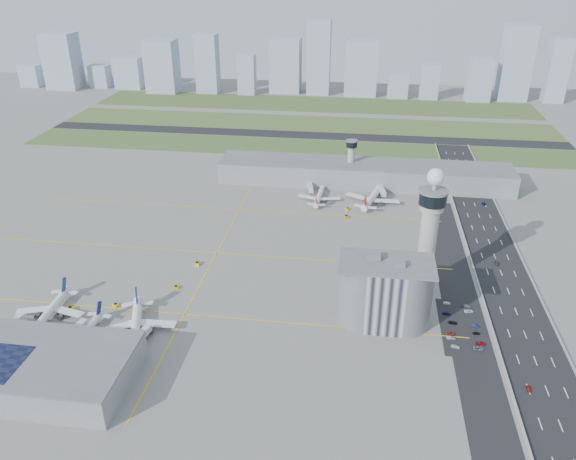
# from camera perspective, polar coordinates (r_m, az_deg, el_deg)

# --- Properties ---
(ground) EXTENTS (1000.00, 1000.00, 0.00)m
(ground) POSITION_cam_1_polar(r_m,az_deg,el_deg) (286.61, -0.98, -5.79)
(ground) COLOR gray
(grass_strip_0) EXTENTS (480.00, 50.00, 0.08)m
(grass_strip_0) POSITION_cam_1_polar(r_m,az_deg,el_deg) (492.25, 0.78, 8.40)
(grass_strip_0) COLOR #41612E
(grass_strip_0) RESTS_ON ground
(grass_strip_1) EXTENTS (480.00, 60.00, 0.08)m
(grass_strip_1) POSITION_cam_1_polar(r_m,az_deg,el_deg) (563.52, 1.76, 10.75)
(grass_strip_1) COLOR #43612E
(grass_strip_1) RESTS_ON ground
(grass_strip_2) EXTENTS (480.00, 70.00, 0.08)m
(grass_strip_2) POSITION_cam_1_polar(r_m,az_deg,el_deg) (640.48, 2.58, 12.67)
(grass_strip_2) COLOR #3F5C2B
(grass_strip_2) RESTS_ON ground
(runway) EXTENTS (480.00, 22.00, 0.10)m
(runway) POSITION_cam_1_polar(r_m,az_deg,el_deg) (527.27, 1.30, 9.64)
(runway) COLOR black
(runway) RESTS_ON ground
(highway) EXTENTS (28.00, 500.00, 0.10)m
(highway) POSITION_cam_1_polar(r_m,az_deg,el_deg) (294.12, 21.93, -7.03)
(highway) COLOR black
(highway) RESTS_ON ground
(barrier_left) EXTENTS (0.60, 500.00, 1.20)m
(barrier_left) POSITION_cam_1_polar(r_m,az_deg,el_deg) (290.50, 19.26, -6.85)
(barrier_left) COLOR #9E9E99
(barrier_left) RESTS_ON ground
(barrier_right) EXTENTS (0.60, 500.00, 1.20)m
(barrier_right) POSITION_cam_1_polar(r_m,az_deg,el_deg) (297.78, 24.57, -7.02)
(barrier_right) COLOR #9E9E99
(barrier_right) RESTS_ON ground
(landside_road) EXTENTS (18.00, 260.00, 0.08)m
(landside_road) POSITION_cam_1_polar(r_m,az_deg,el_deg) (280.40, 17.36, -7.97)
(landside_road) COLOR black
(landside_road) RESTS_ON ground
(parking_lot) EXTENTS (20.00, 44.00, 0.10)m
(parking_lot) POSITION_cam_1_polar(r_m,az_deg,el_deg) (270.30, 17.28, -9.38)
(parking_lot) COLOR black
(parking_lot) RESTS_ON ground
(taxiway_line_h_0) EXTENTS (260.00, 0.60, 0.01)m
(taxiway_line_h_0) POSITION_cam_1_polar(r_m,az_deg,el_deg) (270.88, -10.46, -8.43)
(taxiway_line_h_0) COLOR yellow
(taxiway_line_h_0) RESTS_ON ground
(taxiway_line_h_1) EXTENTS (260.00, 0.60, 0.01)m
(taxiway_line_h_1) POSITION_cam_1_polar(r_m,az_deg,el_deg) (319.49, -7.25, -2.36)
(taxiway_line_h_1) COLOR yellow
(taxiway_line_h_1) RESTS_ON ground
(taxiway_line_h_2) EXTENTS (260.00, 0.60, 0.01)m
(taxiway_line_h_2) POSITION_cam_1_polar(r_m,az_deg,el_deg) (371.44, -4.94, 2.07)
(taxiway_line_h_2) COLOR yellow
(taxiway_line_h_2) RESTS_ON ground
(taxiway_line_v) EXTENTS (0.60, 260.00, 0.01)m
(taxiway_line_v) POSITION_cam_1_polar(r_m,az_deg,el_deg) (319.49, -7.25, -2.36)
(taxiway_line_v) COLOR yellow
(taxiway_line_v) RESTS_ON ground
(control_tower) EXTENTS (14.00, 14.00, 64.50)m
(control_tower) POSITION_cam_1_polar(r_m,az_deg,el_deg) (275.99, 14.17, 0.31)
(control_tower) COLOR #ADAAA5
(control_tower) RESTS_ON ground
(secondary_tower) EXTENTS (8.60, 8.60, 31.90)m
(secondary_tower) POSITION_cam_1_polar(r_m,az_deg,el_deg) (411.79, 6.42, 7.31)
(secondary_tower) COLOR #ADAAA5
(secondary_tower) RESTS_ON ground
(admin_building) EXTENTS (42.00, 24.00, 33.50)m
(admin_building) POSITION_cam_1_polar(r_m,az_deg,el_deg) (257.60, 9.80, -6.28)
(admin_building) COLOR #B2B2B7
(admin_building) RESTS_ON ground
(terminal_pier) EXTENTS (210.00, 32.00, 15.80)m
(terminal_pier) POSITION_cam_1_polar(r_m,az_deg,el_deg) (413.52, 7.73, 5.71)
(terminal_pier) COLOR gray
(terminal_pier) RESTS_ON ground
(near_terminal) EXTENTS (84.00, 42.00, 13.00)m
(near_terminal) POSITION_cam_1_polar(r_m,az_deg,el_deg) (249.51, -25.14, -12.49)
(near_terminal) COLOR gray
(near_terminal) RESTS_ON ground
(airplane_near_a) EXTENTS (34.78, 40.23, 10.78)m
(airplane_near_a) POSITION_cam_1_polar(r_m,az_deg,el_deg) (284.09, -23.15, -7.25)
(airplane_near_a) COLOR white
(airplane_near_a) RESTS_ON ground
(airplane_near_b) EXTENTS (31.56, 36.31, 9.60)m
(airplane_near_b) POSITION_cam_1_polar(r_m,az_deg,el_deg) (264.12, -20.19, -9.56)
(airplane_near_b) COLOR white
(airplane_near_b) RESTS_ON ground
(airplane_near_c) EXTENTS (48.02, 52.03, 11.94)m
(airplane_near_c) POSITION_cam_1_polar(r_m,az_deg,el_deg) (260.30, -15.29, -9.01)
(airplane_near_c) COLOR white
(airplane_near_c) RESTS_ON ground
(airplane_far_a) EXTENTS (30.88, 35.79, 9.65)m
(airplane_far_a) POSITION_cam_1_polar(r_m,az_deg,el_deg) (383.42, 3.20, 3.72)
(airplane_far_a) COLOR white
(airplane_far_a) RESTS_ON ground
(airplane_far_b) EXTENTS (47.45, 52.13, 12.32)m
(airplane_far_b) POSITION_cam_1_polar(r_m,az_deg,el_deg) (384.16, 8.64, 3.71)
(airplane_far_b) COLOR white
(airplane_far_b) RESTS_ON ground
(jet_bridge_near_0) EXTENTS (5.39, 14.31, 5.70)m
(jet_bridge_near_0) POSITION_cam_1_polar(r_m,az_deg,el_deg) (278.02, -27.19, -9.59)
(jet_bridge_near_0) COLOR silver
(jet_bridge_near_0) RESTS_ON ground
(jet_bridge_near_1) EXTENTS (5.39, 14.31, 5.70)m
(jet_bridge_near_1) POSITION_cam_1_polar(r_m,az_deg,el_deg) (262.88, -21.70, -10.56)
(jet_bridge_near_1) COLOR silver
(jet_bridge_near_1) RESTS_ON ground
(jet_bridge_near_2) EXTENTS (5.39, 14.31, 5.70)m
(jet_bridge_near_2) POSITION_cam_1_polar(r_m,az_deg,el_deg) (250.43, -15.56, -11.53)
(jet_bridge_near_2) COLOR silver
(jet_bridge_near_2) RESTS_ON ground
(jet_bridge_far_0) EXTENTS (5.39, 14.31, 5.70)m
(jet_bridge_far_0) POSITION_cam_1_polar(r_m,az_deg,el_deg) (402.10, 2.21, 4.55)
(jet_bridge_far_0) COLOR silver
(jet_bridge_far_0) RESTS_ON ground
(jet_bridge_far_1) EXTENTS (5.39, 14.31, 5.70)m
(jet_bridge_far_1) POSITION_cam_1_polar(r_m,az_deg,el_deg) (400.67, 9.36, 4.12)
(jet_bridge_far_1) COLOR silver
(jet_bridge_far_1) RESTS_ON ground
(tug_0) EXTENTS (3.81, 3.14, 1.91)m
(tug_0) POSITION_cam_1_polar(r_m,az_deg,el_deg) (288.07, -21.25, -7.43)
(tug_0) COLOR yellow
(tug_0) RESTS_ON ground
(tug_1) EXTENTS (3.35, 2.84, 1.65)m
(tug_1) POSITION_cam_1_polar(r_m,az_deg,el_deg) (284.01, -17.13, -7.26)
(tug_1) COLOR yellow
(tug_1) RESTS_ON ground
(tug_2) EXTENTS (3.28, 2.54, 1.72)m
(tug_2) POSITION_cam_1_polar(r_m,az_deg,el_deg) (290.41, -11.32, -5.70)
(tug_2) COLOR #D6A503
(tug_2) RESTS_ON ground
(tug_3) EXTENTS (2.68, 3.71, 2.06)m
(tug_3) POSITION_cam_1_polar(r_m,az_deg,el_deg) (308.84, -9.21, -3.37)
(tug_3) COLOR yellow
(tug_3) RESTS_ON ground
(tug_4) EXTENTS (3.10, 3.71, 1.85)m
(tug_4) POSITION_cam_1_polar(r_m,az_deg,el_deg) (360.31, 5.93, 1.38)
(tug_4) COLOR orange
(tug_4) RESTS_ON ground
(tug_5) EXTENTS (3.38, 3.67, 1.76)m
(tug_5) POSITION_cam_1_polar(r_m,az_deg,el_deg) (371.24, 6.08, 2.15)
(tug_5) COLOR yellow
(tug_5) RESTS_ON ground
(car_lot_0) EXTENTS (3.97, 2.09, 1.29)m
(car_lot_0) POSITION_cam_1_polar(r_m,az_deg,el_deg) (256.61, 16.64, -11.27)
(car_lot_0) COLOR silver
(car_lot_0) RESTS_ON ground
(car_lot_1) EXTENTS (3.95, 1.85, 1.25)m
(car_lot_1) POSITION_cam_1_polar(r_m,az_deg,el_deg) (261.13, 16.23, -10.47)
(car_lot_1) COLOR gray
(car_lot_1) RESTS_ON ground
(car_lot_2) EXTENTS (4.33, 2.46, 1.14)m
(car_lot_2) POSITION_cam_1_polar(r_m,az_deg,el_deg) (263.84, 16.16, -10.05)
(car_lot_2) COLOR #A03621
(car_lot_2) RESTS_ON ground
(car_lot_3) EXTENTS (4.07, 2.02, 1.14)m
(car_lot_3) POSITION_cam_1_polar(r_m,az_deg,el_deg) (270.94, 16.40, -9.02)
(car_lot_3) COLOR black
(car_lot_3) RESTS_ON ground
(car_lot_4) EXTENTS (3.90, 1.94, 1.28)m
(car_lot_4) POSITION_cam_1_polar(r_m,az_deg,el_deg) (276.34, 15.80, -8.14)
(car_lot_4) COLOR navy
(car_lot_4) RESTS_ON ground
(car_lot_5) EXTENTS (3.34, 1.34, 1.08)m
(car_lot_5) POSITION_cam_1_polar(r_m,az_deg,el_deg) (283.79, 15.84, -7.17)
(car_lot_5) COLOR silver
(car_lot_5) RESTS_ON ground
(car_lot_6) EXTENTS (4.75, 2.26, 1.31)m
(car_lot_6) POSITION_cam_1_polar(r_m,az_deg,el_deg) (258.45, 18.79, -11.32)
(car_lot_6) COLOR slate
(car_lot_6) RESTS_ON ground
(car_lot_7) EXTENTS (4.18, 1.78, 1.20)m
(car_lot_7) POSITION_cam_1_polar(r_m,az_deg,el_deg) (261.80, 18.98, -10.83)
(car_lot_7) COLOR maroon
(car_lot_7) RESTS_ON ground
(car_lot_8) EXTENTS (3.33, 1.64, 1.09)m
(car_lot_8) POSITION_cam_1_polar(r_m,az_deg,el_deg) (267.38, 18.59, -9.91)
(car_lot_8) COLOR black
(car_lot_8) RESTS_ON ground
(car_lot_9) EXTENTS (3.44, 1.25, 1.13)m
(car_lot_9) POSITION_cam_1_polar(r_m,az_deg,el_deg) (271.80, 18.49, -9.23)
(car_lot_9) COLOR navy
(car_lot_9) RESTS_ON ground
(car_lot_10) EXTENTS (4.57, 2.63, 1.20)m
(car_lot_10) POSITION_cam_1_polar(r_m,az_deg,el_deg) (280.93, 17.89, -7.85)
(car_lot_10) COLOR white
(car_lot_10) RESTS_ON ground
(car_lot_11) EXTENTS (4.26, 1.78, 1.23)m
(car_lot_11) POSITION_cam_1_polar(r_m,az_deg,el_deg) (284.40, 17.76, -7.36)
(car_lot_11) COLOR slate
(car_lot_11) RESTS_ON ground
(car_hw_0) EXTENTS (1.64, 3.53, 1.17)m
(car_hw_0) POSITION_cam_1_polar(r_m,az_deg,el_deg) (245.11, 23.22, -14.60)
(car_hw_0) COLOR #A21F18
(car_hw_0) RESTS_ON ground
(car_hw_1) EXTENTS (1.84, 4.11, 1.31)m
(car_hw_1) POSITION_cam_1_polar(r_m,az_deg,el_deg) (326.39, 20.44, -3.17)
(car_hw_1) COLOR black
(car_hw_1) RESTS_ON ground
(car_hw_2) EXTENTS (2.46, 4.69, 1.26)m
(car_hw_2) POSITION_cam_1_polar(r_m,az_deg,el_deg) (399.59, 19.27, 2.52)
(car_hw_2) COLOR #0E2050
(car_hw_2) RESTS_ON ground
(car_hw_4) EXTENTS (1.63, 3.48, 1.15)m
(car_hw_4) POSITION_cam_1_polar(r_m,az_deg,el_deg) (449.54, 16.43, 5.58)
(car_hw_4) COLOR #919DA9
(car_hw_4) RESTS_ON ground
(skyline_bldg_0) EXTENTS (24.05, 19.24, 26.50)m
(skyline_bldg_0) POSITION_cam_1_polar(r_m,az_deg,el_deg) (793.45, -24.60, 14.08)
(skyline_bldg_0) COLOR #9EADC1
(skyline_bldg_0) RESTS_ON ground
(skyline_bldg_1) EXTENTS (37.63, 30.10, 65.60)m
(skyline_bldg_1) POSITION_cam_1_polar(r_m,az_deg,el_deg) (763.21, -21.96, 15.64)
(skyline_bldg_1) COLOR #9EADC1
(skyline_bldg_1) RESTS_ON ground
(skyline_bldg_2) EXTENTS (22.81, 18.25, 26.79)m
(skyline_bldg_2) POSITION_cam_1_polar(r_m,az_deg,el_deg) (759.10, -18.53, 14.61)
(skyline_bldg_2) COLOR #9EADC1
(skyline_bldg_2) RESTS_ON ground
(skyline_bldg_3) EXTENTS (32.30, 25.84, 36.93)m
(skyline_bldg_3) POSITION_cam_1_polar(r_m,az_deg,el_deg) (743.25, -15.77, 15.14)
(skyline_bldg_3) COLOR #9EADC1
(skyline_bldg_3) RESTS_ON ground
(skyline_bldg_4) EXTENTS (35.81, 28.65, 60.36)m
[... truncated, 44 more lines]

